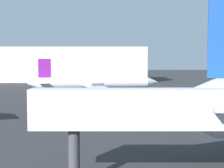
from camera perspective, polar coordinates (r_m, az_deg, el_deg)
airplane_far_left at (r=69.84m, az=-3.37°, el=0.19°), size 28.85×25.27×8.21m
jet_bridge at (r=20.05m, az=16.66°, el=-4.54°), size 19.44×2.81×6.15m
terminal_building at (r=129.73m, az=-9.50°, el=3.45°), size 67.67×26.44×13.06m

